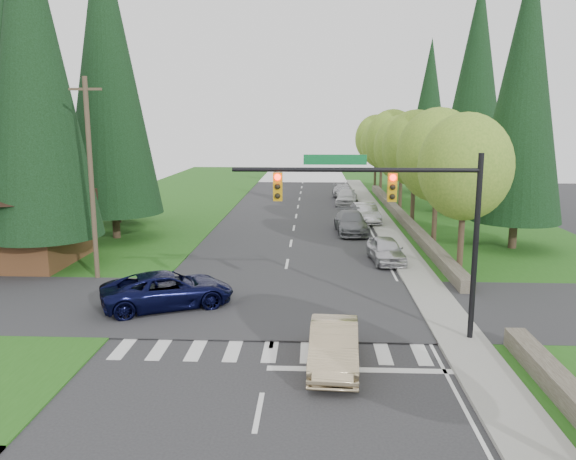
# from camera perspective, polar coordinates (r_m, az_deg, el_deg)

# --- Properties ---
(ground) EXTENTS (120.00, 120.00, 0.00)m
(ground) POSITION_cam_1_polar(r_m,az_deg,el_deg) (17.09, -2.67, -16.37)
(ground) COLOR #28282B
(ground) RESTS_ON ground
(grass_east) EXTENTS (14.00, 110.00, 0.06)m
(grass_east) POSITION_cam_1_polar(r_m,az_deg,el_deg) (37.79, 20.35, -1.74)
(grass_east) COLOR #235717
(grass_east) RESTS_ON ground
(grass_west) EXTENTS (14.00, 110.00, 0.06)m
(grass_west) POSITION_cam_1_polar(r_m,az_deg,el_deg) (38.78, -19.34, -1.37)
(grass_west) COLOR #235717
(grass_west) RESTS_ON ground
(cross_street) EXTENTS (120.00, 8.00, 0.10)m
(cross_street) POSITION_cam_1_polar(r_m,az_deg,el_deg) (24.46, -0.95, -7.79)
(cross_street) COLOR #28282B
(cross_street) RESTS_ON ground
(sidewalk_east) EXTENTS (1.80, 80.00, 0.13)m
(sidewalk_east) POSITION_cam_1_polar(r_m,az_deg,el_deg) (38.32, 10.73, -1.03)
(sidewalk_east) COLOR gray
(sidewalk_east) RESTS_ON ground
(curb_east) EXTENTS (0.20, 80.00, 0.13)m
(curb_east) POSITION_cam_1_polar(r_m,az_deg,el_deg) (38.21, 9.47, -1.02)
(curb_east) COLOR gray
(curb_east) RESTS_ON ground
(stone_wall_north) EXTENTS (0.70, 40.00, 0.70)m
(stone_wall_north) POSITION_cam_1_polar(r_m,az_deg,el_deg) (46.30, 11.46, 1.33)
(stone_wall_north) COLOR #4C4438
(stone_wall_north) RESTS_ON ground
(traffic_signal) EXTENTS (8.70, 0.37, 6.80)m
(traffic_signal) POSITION_cam_1_polar(r_m,az_deg,el_deg) (20.04, 10.96, 2.53)
(traffic_signal) COLOR black
(traffic_signal) RESTS_ON ground
(brown_building) EXTENTS (8.40, 8.40, 5.40)m
(brown_building) POSITION_cam_1_polar(r_m,az_deg,el_deg) (34.65, -25.79, 2.00)
(brown_building) COLOR #4C2D19
(brown_building) RESTS_ON ground
(utility_pole) EXTENTS (1.60, 0.24, 10.00)m
(utility_pole) POSITION_cam_1_polar(r_m,az_deg,el_deg) (29.38, -19.37, 5.01)
(utility_pole) COLOR #473828
(utility_pole) RESTS_ON ground
(decid_tree_0) EXTENTS (4.80, 4.80, 8.37)m
(decid_tree_0) POSITION_cam_1_polar(r_m,az_deg,el_deg) (30.22, 17.56, 6.13)
(decid_tree_0) COLOR #38281C
(decid_tree_0) RESTS_ON ground
(decid_tree_1) EXTENTS (5.20, 5.20, 8.80)m
(decid_tree_1) POSITION_cam_1_polar(r_m,az_deg,el_deg) (37.03, 14.97, 7.35)
(decid_tree_1) COLOR #38281C
(decid_tree_1) RESTS_ON ground
(decid_tree_2) EXTENTS (5.00, 5.00, 8.82)m
(decid_tree_2) POSITION_cam_1_polar(r_m,az_deg,el_deg) (43.84, 12.78, 8.10)
(decid_tree_2) COLOR #38281C
(decid_tree_2) RESTS_ON ground
(decid_tree_3) EXTENTS (5.00, 5.00, 8.55)m
(decid_tree_3) POSITION_cam_1_polar(r_m,az_deg,el_deg) (50.77, 11.50, 8.19)
(decid_tree_3) COLOR #38281C
(decid_tree_3) RESTS_ON ground
(decid_tree_4) EXTENTS (5.40, 5.40, 9.18)m
(decid_tree_4) POSITION_cam_1_polar(r_m,az_deg,el_deg) (57.69, 10.55, 8.90)
(decid_tree_4) COLOR #38281C
(decid_tree_4) RESTS_ON ground
(decid_tree_5) EXTENTS (4.80, 4.80, 8.30)m
(decid_tree_5) POSITION_cam_1_polar(r_m,az_deg,el_deg) (64.63, 9.51, 8.65)
(decid_tree_5) COLOR #38281C
(decid_tree_5) RESTS_ON ground
(decid_tree_6) EXTENTS (5.20, 5.20, 8.86)m
(decid_tree_6) POSITION_cam_1_polar(r_m,az_deg,el_deg) (71.58, 8.94, 9.13)
(decid_tree_6) COLOR #38281C
(decid_tree_6) RESTS_ON ground
(conifer_w_a) EXTENTS (6.12, 6.12, 19.80)m
(conifer_w_a) POSITION_cam_1_polar(r_m,az_deg,el_deg) (32.66, -24.58, 15.12)
(conifer_w_a) COLOR #38281C
(conifer_w_a) RESTS_ON ground
(conifer_w_b) EXTENTS (5.44, 5.44, 17.80)m
(conifer_w_b) POSITION_cam_1_polar(r_m,az_deg,el_deg) (37.50, -25.82, 12.80)
(conifer_w_b) COLOR #38281C
(conifer_w_b) RESTS_ON ground
(conifer_w_c) EXTENTS (6.46, 6.46, 20.80)m
(conifer_w_c) POSITION_cam_1_polar(r_m,az_deg,el_deg) (39.65, -17.90, 15.36)
(conifer_w_c) COLOR #38281C
(conifer_w_c) RESTS_ON ground
(conifer_w_e) EXTENTS (5.78, 5.78, 18.80)m
(conifer_w_e) POSITION_cam_1_polar(r_m,az_deg,el_deg) (45.88, -17.57, 13.43)
(conifer_w_e) COLOR #38281C
(conifer_w_e) RESTS_ON ground
(conifer_e_a) EXTENTS (5.44, 5.44, 17.80)m
(conifer_e_a) POSITION_cam_1_polar(r_m,az_deg,el_deg) (37.36, 22.85, 13.04)
(conifer_e_a) COLOR #38281C
(conifer_e_a) RESTS_ON ground
(conifer_e_b) EXTENTS (6.12, 6.12, 19.80)m
(conifer_e_b) POSITION_cam_1_polar(r_m,az_deg,el_deg) (51.05, 18.53, 13.63)
(conifer_e_b) COLOR #38281C
(conifer_e_b) RESTS_ON ground
(conifer_e_c) EXTENTS (5.10, 5.10, 16.80)m
(conifer_e_c) POSITION_cam_1_polar(r_m,az_deg,el_deg) (64.38, 14.15, 11.82)
(conifer_e_c) COLOR #38281C
(conifer_e_c) RESTS_ON ground
(sedan_champagne) EXTENTS (1.74, 4.47, 1.45)m
(sedan_champagne) POSITION_cam_1_polar(r_m,az_deg,el_deg) (18.57, 4.68, -11.62)
(sedan_champagne) COLOR #CBB287
(sedan_champagne) RESTS_ON ground
(suv_navy) EXTENTS (6.14, 4.64, 1.55)m
(suv_navy) POSITION_cam_1_polar(r_m,az_deg,el_deg) (24.71, -12.09, -5.96)
(suv_navy) COLOR black
(suv_navy) RESTS_ON ground
(parked_car_a) EXTENTS (2.10, 4.36, 1.44)m
(parked_car_a) POSITION_cam_1_polar(r_m,az_deg,el_deg) (32.33, 9.92, -2.01)
(parked_car_a) COLOR silver
(parked_car_a) RESTS_ON ground
(parked_car_b) EXTENTS (2.46, 5.47, 1.56)m
(parked_car_b) POSITION_cam_1_polar(r_m,az_deg,el_deg) (40.54, 6.45, 0.77)
(parked_car_b) COLOR slate
(parked_car_b) RESTS_ON ground
(parked_car_c) EXTENTS (2.22, 4.86, 1.55)m
(parked_car_c) POSITION_cam_1_polar(r_m,az_deg,el_deg) (44.88, 7.88, 1.70)
(parked_car_c) COLOR silver
(parked_car_c) RESTS_ON ground
(parked_car_d) EXTENTS (2.41, 4.87, 1.60)m
(parked_car_d) POSITION_cam_1_polar(r_m,az_deg,el_deg) (54.31, 5.94, 3.35)
(parked_car_d) COLOR silver
(parked_car_d) RESTS_ON ground
(parked_car_e) EXTENTS (2.55, 5.17, 1.45)m
(parked_car_e) POSITION_cam_1_polar(r_m,az_deg,el_deg) (58.80, 5.74, 3.84)
(parked_car_e) COLOR #ADAEB2
(parked_car_e) RESTS_ON ground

